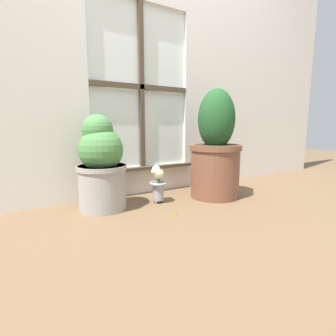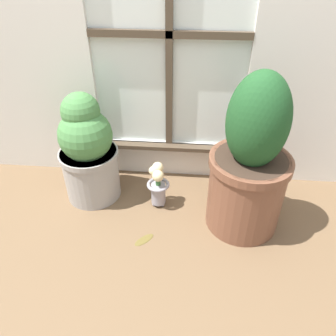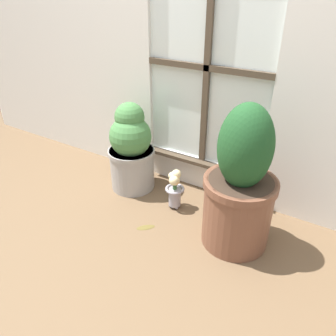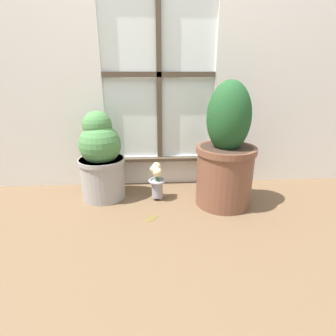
% 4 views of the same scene
% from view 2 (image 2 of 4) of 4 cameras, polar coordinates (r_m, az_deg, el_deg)
% --- Properties ---
extents(ground_plane, '(10.00, 10.00, 0.00)m').
position_cam_2_polar(ground_plane, '(1.65, -1.46, -11.71)').
color(ground_plane, brown).
extents(potted_plant_left, '(0.31, 0.31, 0.60)m').
position_cam_2_polar(potted_plant_left, '(1.77, -13.76, 2.87)').
color(potted_plant_left, '#9E9993').
rests_on(potted_plant_left, ground_plane).
extents(potted_plant_right, '(0.38, 0.38, 0.80)m').
position_cam_2_polar(potted_plant_right, '(1.54, 14.06, 0.25)').
color(potted_plant_right, brown).
rests_on(potted_plant_right, ground_plane).
extents(flower_vase, '(0.12, 0.12, 0.26)m').
position_cam_2_polar(flower_vase, '(1.72, -1.78, -2.67)').
color(flower_vase, '#99939E').
rests_on(flower_vase, ground_plane).
extents(fallen_leaf, '(0.11, 0.11, 0.01)m').
position_cam_2_polar(fallen_leaf, '(1.63, -4.18, -12.29)').
color(fallen_leaf, brown).
rests_on(fallen_leaf, ground_plane).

